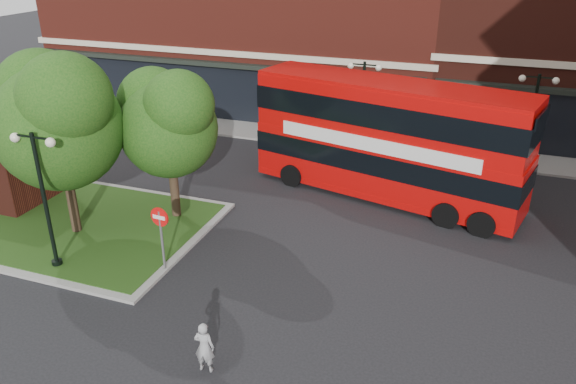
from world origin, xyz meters
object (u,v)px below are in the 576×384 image
at_px(car_silver, 319,131).
at_px(woman, 204,347).
at_px(car_white, 384,136).
at_px(bus, 388,132).

bearing_deg(car_silver, woman, -178.33).
height_order(car_silver, car_white, car_white).
relative_size(woman, car_silver, 0.42).
bearing_deg(bus, car_silver, 142.76).
xyz_separation_m(bus, car_white, (-1.11, 5.81, -2.19)).
relative_size(bus, car_silver, 3.37).
xyz_separation_m(woman, car_silver, (-2.48, 18.61, -0.15)).
distance_m(woman, car_white, 18.54).
distance_m(woman, car_silver, 18.77).
bearing_deg(car_white, bus, -170.01).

